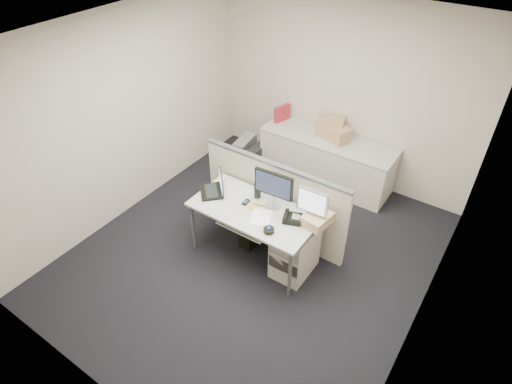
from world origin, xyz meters
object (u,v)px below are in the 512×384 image
Objects in this scene: monitor_main at (274,190)px; desk_phone at (292,219)px; desk at (254,214)px; laptop at (211,184)px.

monitor_main is 2.31× the size of desk_phone.
desk is 0.38m from monitor_main.
laptop is (-0.77, -0.20, -0.11)m from monitor_main.
monitor_main is at bearing 142.90° from desk_phone.
laptop is 1.68× the size of desk_phone.
desk_phone is (1.09, 0.10, -0.10)m from laptop.
desk_phone is (0.47, 0.08, 0.10)m from desk.
desk is at bearing 46.99° from laptop.
monitor_main reaches higher than desk_phone.
monitor_main is 0.39m from desk_phone.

